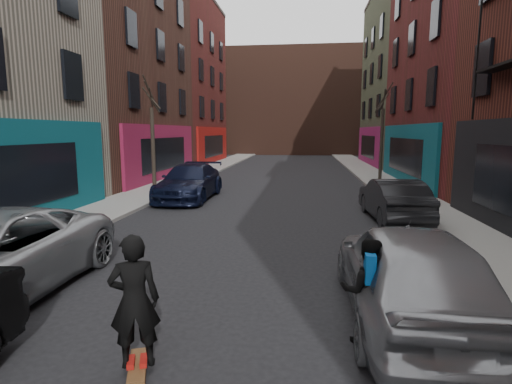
% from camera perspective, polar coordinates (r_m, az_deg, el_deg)
% --- Properties ---
extents(sidewalk_left, '(2.50, 84.00, 0.13)m').
position_cam_1_polar(sidewalk_left, '(32.70, -6.78, 3.27)').
color(sidewalk_left, gray).
rests_on(sidewalk_left, ground).
extents(sidewalk_right, '(2.50, 84.00, 0.13)m').
position_cam_1_polar(sidewalk_right, '(32.14, 15.46, 2.92)').
color(sidewalk_right, gray).
rests_on(sidewalk_right, ground).
extents(building_far, '(40.00, 10.00, 14.00)m').
position_cam_1_polar(building_far, '(57.78, 5.58, 12.49)').
color(building_far, '#47281E').
rests_on(building_far, ground).
extents(tree_left_far, '(2.00, 2.00, 6.50)m').
position_cam_1_polar(tree_left_far, '(21.08, -14.61, 9.12)').
color(tree_left_far, black).
rests_on(tree_left_far, sidewalk_left).
extents(tree_right_far, '(2.00, 2.00, 6.80)m').
position_cam_1_polar(tree_right_far, '(26.07, 17.61, 9.19)').
color(tree_right_far, black).
rests_on(tree_right_far, sidewalk_right).
extents(parked_left_end, '(2.24, 5.51, 1.60)m').
position_cam_1_polar(parked_left_end, '(18.70, -9.47, 1.45)').
color(parked_left_end, black).
rests_on(parked_left_end, ground).
extents(parked_right_far, '(2.04, 5.00, 1.70)m').
position_cam_1_polar(parked_right_far, '(7.08, 21.05, -10.58)').
color(parked_right_far, '#989AA0').
rests_on(parked_right_far, ground).
extents(parked_right_end, '(1.82, 4.56, 1.47)m').
position_cam_1_polar(parked_right_end, '(14.86, 18.99, -1.01)').
color(parked_right_end, black).
rests_on(parked_right_end, ground).
extents(skateboard, '(0.48, 0.83, 0.10)m').
position_cam_1_polar(skateboard, '(5.92, -16.55, -22.91)').
color(skateboard, brown).
rests_on(skateboard, ground).
extents(skateboarder, '(0.74, 0.61, 1.75)m').
position_cam_1_polar(skateboarder, '(5.50, -16.98, -14.65)').
color(skateboarder, black).
rests_on(skateboarder, skateboard).
extents(pedestrian, '(0.79, 0.64, 1.59)m').
position_cam_1_polar(pedestrian, '(6.22, 15.57, -13.44)').
color(pedestrian, black).
rests_on(pedestrian, ground).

